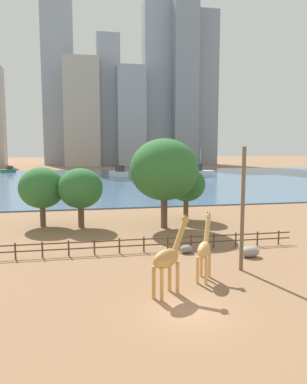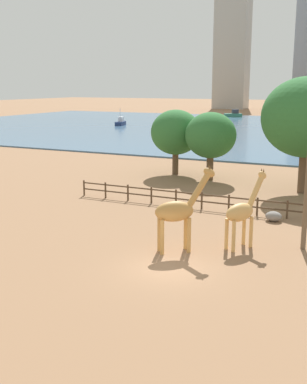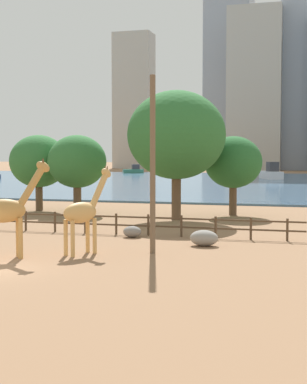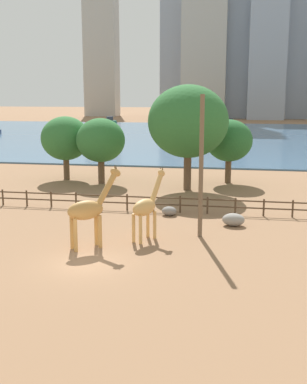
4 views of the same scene
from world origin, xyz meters
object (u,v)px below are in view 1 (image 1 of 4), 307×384
object	(u,v)px
tree_left_large	(186,184)
tree_left_small	(80,189)
tree_center_broad	(164,170)
boat_tug	(8,170)
giraffe_companion	(204,249)
boulder_by_pole	(250,252)
utility_pole	(243,210)
boat_sailboat	(119,173)
boulder_near_fence	(186,249)
boat_barge	(198,172)
giraffe_tall	(168,258)
tree_right_tall	(42,188)

from	to	relation	value
tree_left_large	tree_left_small	distance (m)	12.88
tree_center_broad	boat_tug	size ratio (longest dim) A/B	1.92
giraffe_companion	boulder_by_pole	world-z (taller)	giraffe_companion
utility_pole	boat_sailboat	distance (m)	82.76
utility_pole	tree_left_small	world-z (taller)	utility_pole
tree_left_small	boat_sailboat	xyz separation A→B (m)	(10.78, 65.77, -3.03)
boulder_near_fence	boat_barge	xyz separation A→B (m)	(23.97, 71.56, 1.18)
giraffe_tall	boat_tug	distance (m)	112.97
boulder_by_pole	boat_barge	bearing A→B (deg)	75.38
boulder_near_fence	tree_center_broad	size ratio (longest dim) A/B	0.11
boulder_by_pole	boulder_near_fence	bearing A→B (deg)	156.71
giraffe_companion	tree_left_large	world-z (taller)	tree_left_large
tree_right_tall	boat_tug	world-z (taller)	tree_right_tall
boulder_near_fence	boat_barge	world-z (taller)	boat_barge
boat_tug	boat_barge	xyz separation A→B (m)	(56.14, -29.33, 0.59)
giraffe_tall	boat_sailboat	size ratio (longest dim) A/B	0.62
giraffe_companion	boulder_by_pole	xyz separation A→B (m)	(5.33, 4.19, -1.67)
tree_left_large	boulder_near_fence	bearing A→B (deg)	-105.75
utility_pole	boat_barge	bearing A→B (deg)	74.46
tree_center_broad	boat_tug	xyz separation A→B (m)	(-32.48, 90.94, -5.47)
utility_pole	tree_left_large	bearing A→B (deg)	86.06
tree_right_tall	tree_center_broad	bearing A→B (deg)	-14.54
boulder_near_fence	tree_right_tall	bearing A→B (deg)	133.94
utility_pole	boat_tug	bearing A→B (deg)	108.23
giraffe_companion	giraffe_tall	bearing A→B (deg)	153.96
boat_sailboat	giraffe_tall	bearing A→B (deg)	155.30
giraffe_companion	utility_pole	bearing A→B (deg)	-40.03
boulder_by_pole	tree_left_small	xyz separation A→B (m)	(-13.43, 14.01, 3.88)
tree_center_broad	tree_left_small	size ratio (longest dim) A/B	1.49
boat_sailboat	tree_right_tall	bearing A→B (deg)	145.94
tree_right_tall	giraffe_companion	bearing A→B (deg)	-57.85
tree_left_large	boat_tug	bearing A→B (deg)	112.66
tree_right_tall	boat_barge	world-z (taller)	boat_barge
giraffe_companion	tree_right_tall	xyz separation A→B (m)	(-12.33, 19.62, 2.20)
giraffe_companion	tree_right_tall	bearing A→B (deg)	60.70
tree_left_small	boat_tug	distance (m)	92.05
giraffe_companion	boulder_by_pole	bearing A→B (deg)	-23.26
boulder_by_pole	giraffe_tall	bearing A→B (deg)	-142.79
giraffe_tall	tree_left_small	bearing A→B (deg)	65.47
giraffe_companion	boat_sailboat	world-z (taller)	giraffe_companion
boat_sailboat	giraffe_companion	bearing A→B (deg)	157.25
utility_pole	tree_left_small	bearing A→B (deg)	123.85
tree_right_tall	tree_left_small	bearing A→B (deg)	-18.53
boulder_near_fence	tree_right_tall	size ratio (longest dim) A/B	0.17
boulder_by_pole	boat_barge	size ratio (longest dim) A/B	0.17
boulder_near_fence	tree_left_small	bearing A→B (deg)	125.92
tree_left_small	boat_sailboat	world-z (taller)	tree_left_small
giraffe_companion	boat_barge	bearing A→B (deg)	11.05
boat_barge	giraffe_companion	bearing A→B (deg)	-120.00
tree_left_small	boat_sailboat	size ratio (longest dim) A/B	0.85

